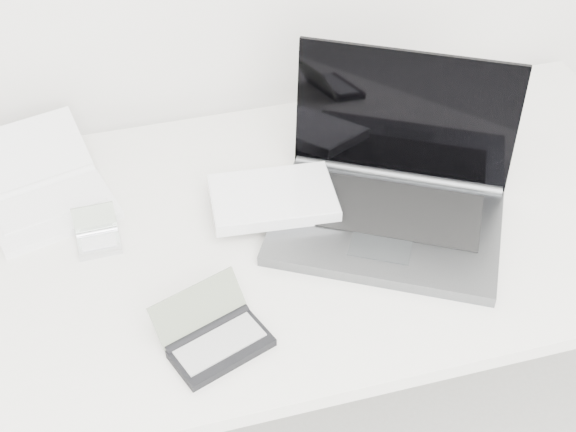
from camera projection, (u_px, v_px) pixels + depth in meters
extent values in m
cube|color=white|center=(297.00, 228.00, 1.57)|extent=(1.60, 0.80, 0.03)
cylinder|color=silver|center=(523.00, 192.00, 2.21)|extent=(0.04, 0.04, 0.70)
cube|color=#545658|center=(386.00, 228.00, 1.53)|extent=(0.52, 0.46, 0.02)
cube|color=black|center=(389.00, 209.00, 1.55)|extent=(0.39, 0.31, 0.00)
cube|color=black|center=(405.00, 116.00, 1.55)|extent=(0.39, 0.24, 0.27)
cylinder|color=#545658|center=(397.00, 176.00, 1.63)|extent=(0.38, 0.23, 0.02)
cube|color=#393D3F|center=(381.00, 246.00, 1.47)|extent=(0.13, 0.12, 0.00)
cube|color=white|center=(273.00, 198.00, 1.56)|extent=(0.25, 0.18, 0.02)
cube|color=white|center=(273.00, 193.00, 1.55)|extent=(0.25, 0.18, 0.00)
cube|color=white|center=(53.00, 211.00, 1.57)|extent=(0.27, 0.21, 0.02)
cube|color=white|center=(50.00, 203.00, 1.57)|extent=(0.22, 0.15, 0.00)
cube|color=white|center=(26.00, 153.00, 1.63)|extent=(0.26, 0.18, 0.08)
cylinder|color=white|center=(40.00, 185.00, 1.61)|extent=(0.23, 0.08, 0.02)
cube|color=silver|center=(99.00, 245.00, 1.50)|extent=(0.08, 0.06, 0.01)
cube|color=silver|center=(99.00, 242.00, 1.50)|extent=(0.06, 0.03, 0.00)
cube|color=#99A698|center=(94.00, 218.00, 1.51)|extent=(0.08, 0.02, 0.05)
cylinder|color=silver|center=(97.00, 232.00, 1.52)|extent=(0.08, 0.01, 0.01)
cube|color=black|center=(222.00, 349.00, 1.32)|extent=(0.18, 0.14, 0.02)
cube|color=gray|center=(220.00, 343.00, 1.31)|extent=(0.16, 0.11, 0.00)
cube|color=slate|center=(198.00, 308.00, 1.33)|extent=(0.17, 0.10, 0.06)
cylinder|color=black|center=(208.00, 329.00, 1.34)|extent=(0.15, 0.07, 0.02)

